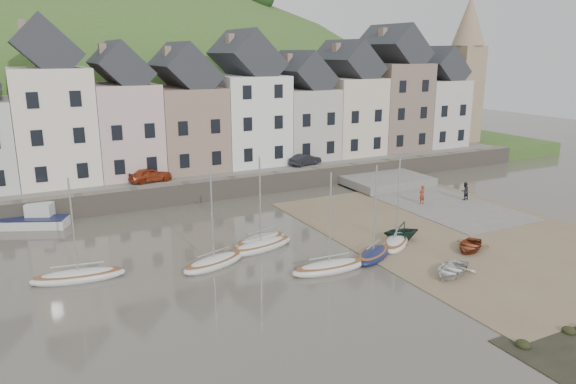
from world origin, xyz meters
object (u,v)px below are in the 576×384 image
rowboat_green (401,231)px  rowboat_red (470,246)px  sailboat_0 (78,276)px  car_right (305,160)px  person_red (422,194)px  rowboat_white (451,270)px  person_dark (465,191)px  car_left (150,175)px

rowboat_green → rowboat_red: bearing=49.8°
sailboat_0 → rowboat_red: bearing=-16.4°
rowboat_green → car_right: 19.29m
person_red → rowboat_green: bearing=35.8°
rowboat_red → car_right: 22.66m
rowboat_white → person_dark: 17.43m
rowboat_white → car_left: 27.73m
person_dark → sailboat_0: bearing=0.2°
rowboat_red → person_dark: bearing=104.9°
rowboat_green → car_right: size_ratio=0.75×
person_red → car_right: size_ratio=0.47×
rowboat_red → car_left: 27.54m
rowboat_red → rowboat_white: bearing=-89.5°
car_right → rowboat_green: bearing=158.0°
car_left → sailboat_0: bearing=147.1°
rowboat_red → rowboat_green: bearing=-173.1°
car_left → car_right: 15.72m
rowboat_green → rowboat_red: (2.85, -3.58, -0.38)m
sailboat_0 → car_left: 17.70m
rowboat_red → car_right: (0.08, 22.59, 1.81)m
person_red → car_right: (-4.49, 12.56, 1.24)m
sailboat_0 → rowboat_white: size_ratio=2.02×
sailboat_0 → rowboat_green: (20.83, -3.37, 0.49)m
sailboat_0 → person_dark: bearing=4.1°
rowboat_green → person_dark: bearing=127.3°
person_dark → car_right: (-8.71, 13.31, 1.26)m
person_red → sailboat_0: bearing=1.1°
car_left → car_right: (15.72, 0.00, -0.06)m
rowboat_green → car_left: car_left is taller
sailboat_0 → person_red: (28.26, 3.09, 0.67)m
rowboat_red → car_left: car_left is taller
sailboat_0 → person_dark: sailboat_0 is taller
sailboat_0 → person_dark: size_ratio=3.98×
rowboat_white → person_red: size_ratio=1.92×
sailboat_0 → car_left: bearing=62.8°
rowboat_red → person_dark: (8.79, 9.29, 0.54)m
rowboat_red → person_red: size_ratio=1.84×
rowboat_green → person_dark: 12.97m
rowboat_green → person_red: person_red is taller
rowboat_white → person_dark: person_dark is taller
person_dark → car_right: bearing=-60.7°
rowboat_red → person_dark: 12.80m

